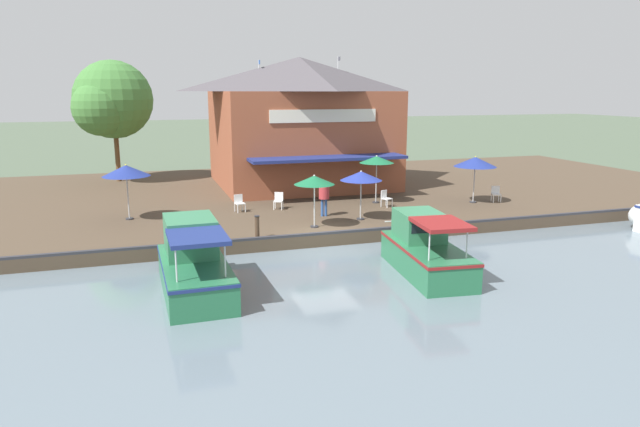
% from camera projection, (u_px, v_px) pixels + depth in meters
% --- Properties ---
extents(ground_plane, '(220.00, 220.00, 0.00)m').
position_uv_depth(ground_plane, '(325.00, 249.00, 23.95)').
color(ground_plane, '#4C5B47').
extents(quay_deck, '(22.00, 56.00, 0.60)m').
position_uv_depth(quay_deck, '(268.00, 196.00, 34.12)').
color(quay_deck, '#4C3D2D').
rests_on(quay_deck, ground).
extents(quay_edge_fender, '(0.20, 50.40, 0.10)m').
position_uv_depth(quay_edge_fender, '(325.00, 233.00, 23.90)').
color(quay_edge_fender, '#2D2D33').
rests_on(quay_edge_fender, quay_deck).
extents(waterfront_restaurant, '(11.79, 10.69, 7.99)m').
position_uv_depth(waterfront_restaurant, '(300.00, 121.00, 35.89)').
color(waterfront_restaurant, brown).
rests_on(waterfront_restaurant, quay_deck).
extents(patio_umbrella_far_corner, '(1.77, 1.77, 2.34)m').
position_uv_depth(patio_umbrella_far_corner, '(314.00, 180.00, 24.70)').
color(patio_umbrella_far_corner, '#B7B7B7').
rests_on(patio_umbrella_far_corner, quay_deck).
extents(patio_umbrella_back_row, '(2.24, 2.24, 2.50)m').
position_uv_depth(patio_umbrella_back_row, '(475.00, 162.00, 30.19)').
color(patio_umbrella_back_row, '#B7B7B7').
rests_on(patio_umbrella_back_row, quay_deck).
extents(patio_umbrella_near_quay_edge, '(1.93, 1.93, 2.31)m').
position_uv_depth(patio_umbrella_near_quay_edge, '(361.00, 176.00, 26.20)').
color(patio_umbrella_near_quay_edge, '#B7B7B7').
rests_on(patio_umbrella_near_quay_edge, quay_deck).
extents(patio_umbrella_mid_patio_right, '(1.82, 1.82, 2.55)m').
position_uv_depth(patio_umbrella_mid_patio_right, '(377.00, 160.00, 30.08)').
color(patio_umbrella_mid_patio_right, '#B7B7B7').
rests_on(patio_umbrella_mid_patio_right, quay_deck).
extents(patio_umbrella_by_entrance, '(2.16, 2.16, 2.60)m').
position_uv_depth(patio_umbrella_by_entrance, '(126.00, 171.00, 26.19)').
color(patio_umbrella_by_entrance, '#B7B7B7').
rests_on(patio_umbrella_by_entrance, quay_deck).
extents(cafe_chair_facing_river, '(0.56, 0.56, 0.85)m').
position_uv_depth(cafe_chair_facing_river, '(496.00, 193.00, 30.74)').
color(cafe_chair_facing_river, white).
rests_on(cafe_chair_facing_river, quay_deck).
extents(cafe_chair_beside_entrance, '(0.52, 0.52, 0.85)m').
position_uv_depth(cafe_chair_beside_entrance, '(239.00, 202.00, 28.25)').
color(cafe_chair_beside_entrance, white).
rests_on(cafe_chair_beside_entrance, quay_deck).
extents(cafe_chair_far_corner_seat, '(0.58, 0.58, 0.85)m').
position_uv_depth(cafe_chair_far_corner_seat, '(279.00, 200.00, 28.88)').
color(cafe_chair_far_corner_seat, white).
rests_on(cafe_chair_far_corner_seat, quay_deck).
extents(cafe_chair_mid_patio, '(0.59, 0.59, 0.85)m').
position_uv_depth(cafe_chair_mid_patio, '(386.00, 198.00, 29.47)').
color(cafe_chair_mid_patio, white).
rests_on(cafe_chair_mid_patio, quay_deck).
extents(person_near_entrance, '(0.50, 0.50, 1.75)m').
position_uv_depth(person_near_entrance, '(324.00, 193.00, 27.12)').
color(person_near_entrance, '#2D5193').
rests_on(person_near_entrance, quay_deck).
extents(motorboat_nearest_quay, '(6.01, 2.14, 2.32)m').
position_uv_depth(motorboat_nearest_quay, '(192.00, 262.00, 18.94)').
color(motorboat_nearest_quay, '#287047').
rests_on(motorboat_nearest_quay, river_water).
extents(motorboat_fourth_along, '(5.87, 2.43, 2.16)m').
position_uv_depth(motorboat_fourth_along, '(421.00, 248.00, 20.84)').
color(motorboat_fourth_along, '#287047').
rests_on(motorboat_fourth_along, river_water).
extents(mooring_post, '(0.22, 0.22, 0.94)m').
position_uv_depth(mooring_post, '(257.00, 227.00, 23.21)').
color(mooring_post, '#473323').
rests_on(mooring_post, quay_deck).
extents(tree_behind_restaurant, '(5.26, 5.01, 7.82)m').
position_uv_depth(tree_behind_restaurant, '(110.00, 102.00, 36.46)').
color(tree_behind_restaurant, brown).
rests_on(tree_behind_restaurant, quay_deck).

